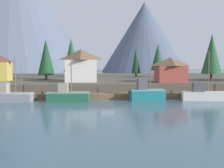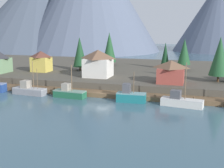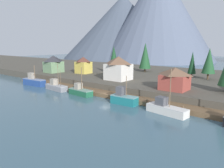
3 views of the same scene
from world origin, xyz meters
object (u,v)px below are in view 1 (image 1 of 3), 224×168
at_px(fishing_boat_green, 68,95).
at_px(conifer_near_right, 158,57).
at_px(fishing_boat_white, 204,94).
at_px(house_white, 81,65).
at_px(fishing_boat_teal, 147,93).
at_px(conifer_back_left, 212,54).
at_px(house_red, 171,70).
at_px(conifer_mid_right, 136,61).
at_px(conifer_near_left, 46,57).
at_px(fishing_boat_grey, 8,96).
at_px(conifer_mid_left, 71,55).

height_order(fishing_boat_green, conifer_near_right, conifer_near_right).
distance_m(fishing_boat_white, house_white, 27.72).
xyz_separation_m(fishing_boat_white, conifer_near_right, (-1.28, 32.96, 7.30)).
distance_m(fishing_boat_teal, conifer_near_right, 34.55).
bearing_deg(conifer_back_left, fishing_boat_green, -154.45).
relative_size(house_red, conifer_mid_right, 0.76).
bearing_deg(conifer_back_left, conifer_near_right, 117.96).
xyz_separation_m(house_white, conifer_back_left, (30.67, 1.14, 2.62)).
height_order(fishing_boat_teal, conifer_near_left, conifer_near_left).
relative_size(fishing_boat_grey, conifer_near_right, 0.86).
distance_m(house_red, conifer_back_left, 12.41).
bearing_deg(conifer_near_left, fishing_boat_teal, -47.74).
bearing_deg(fishing_boat_green, conifer_mid_right, 67.73).
distance_m(conifer_near_left, conifer_back_left, 40.93).
xyz_separation_m(fishing_boat_teal, conifer_mid_left, (-16.32, 37.45, 7.56)).
distance_m(house_white, conifer_mid_left, 23.61).
xyz_separation_m(conifer_near_left, conifer_near_right, (30.98, 8.63, 0.14)).
relative_size(conifer_near_left, conifer_mid_left, 0.90).
bearing_deg(conifer_back_left, conifer_mid_left, 147.60).
relative_size(fishing_boat_green, house_red, 1.17).
relative_size(house_red, conifer_near_right, 0.66).
height_order(fishing_boat_teal, house_red, house_red).
xyz_separation_m(fishing_boat_white, conifer_back_left, (7.78, 15.89, 7.79)).
relative_size(fishing_boat_teal, house_red, 1.01).
relative_size(fishing_boat_white, conifer_mid_left, 0.78).
height_order(fishing_boat_green, house_white, house_white).
bearing_deg(conifer_mid_left, fishing_boat_grey, -102.50).
relative_size(conifer_near_left, conifer_near_right, 1.05).
xyz_separation_m(fishing_boat_white, conifer_mid_right, (-7.33, 35.78, 6.19)).
distance_m(conifer_near_left, conifer_near_right, 32.16).
distance_m(fishing_boat_white, conifer_near_right, 33.78).
relative_size(fishing_boat_grey, fishing_boat_teal, 1.28).
distance_m(house_red, conifer_mid_left, 35.68).
xyz_separation_m(fishing_boat_green, fishing_boat_white, (24.78, -0.33, 0.01)).
bearing_deg(conifer_near_right, conifer_mid_right, 154.99).
xyz_separation_m(fishing_boat_teal, conifer_mid_right, (3.20, 35.36, 5.92)).
bearing_deg(conifer_near_left, house_red, -24.01).
bearing_deg(house_white, conifer_near_right, 40.12).
bearing_deg(conifer_near_left, fishing_boat_grey, -96.96).
distance_m(conifer_near_left, conifer_mid_right, 27.45).
bearing_deg(conifer_mid_left, conifer_mid_right, -6.11).
xyz_separation_m(fishing_boat_grey, conifer_mid_left, (8.34, 37.62, 7.80)).
bearing_deg(fishing_boat_grey, fishing_boat_green, 4.97).
distance_m(fishing_boat_green, fishing_boat_white, 24.78).
xyz_separation_m(house_white, conifer_mid_left, (-3.97, 23.12, 2.66)).
bearing_deg(conifer_mid_right, conifer_mid_left, 173.89).
xyz_separation_m(fishing_boat_grey, fishing_boat_green, (10.42, 0.07, -0.04)).
distance_m(fishing_boat_teal, conifer_near_left, 33.03).
relative_size(house_white, conifer_back_left, 0.66).
distance_m(house_white, conifer_near_right, 28.34).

